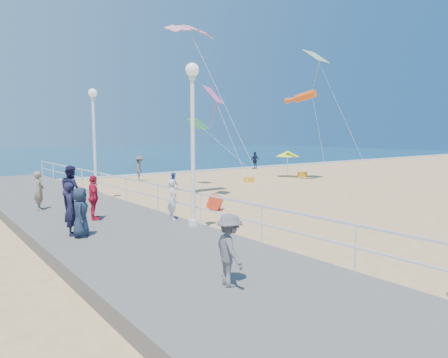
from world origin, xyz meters
TOP-DOWN VIEW (x-y plane):
  - ground at (0.00, 0.00)m, footprint 160.00×160.00m
  - ocean at (0.00, 65.00)m, footprint 160.00×90.00m
  - surf_line at (0.00, 20.50)m, footprint 160.00×1.20m
  - boardwalk at (-7.50, 0.00)m, footprint 5.00×44.00m
  - railing at (-5.05, 0.00)m, footprint 0.05×42.00m
  - lamp_post_mid at (-5.35, 0.00)m, footprint 0.44×0.44m
  - lamp_post_far at (-5.35, 9.00)m, footprint 0.44×0.44m
  - woman_holding_toddler at (-5.40, 1.28)m, footprint 0.49×0.61m
  - toddler_held at (-5.25, 1.43)m, footprint 0.42×0.48m
  - spectator_0 at (-8.97, 1.18)m, footprint 0.52×0.66m
  - spectator_2 at (-7.74, -4.92)m, footprint 0.76×1.05m
  - spectator_3 at (-7.65, 2.92)m, footprint 0.58×1.00m
  - spectator_4 at (-8.81, 0.80)m, footprint 0.73×0.85m
  - spectator_6 at (-8.69, 6.18)m, footprint 0.54×0.66m
  - spectator_7 at (-7.95, 4.45)m, footprint 0.75×0.94m
  - beach_walker_a at (0.55, 16.08)m, footprint 1.22×1.42m
  - beach_walker_b at (14.68, 18.96)m, footprint 1.06×0.54m
  - beach_walker_c at (-6.11, 10.71)m, footprint 0.72×0.85m
  - box_kite at (-1.91, 3.43)m, footprint 0.87×0.90m
  - beach_umbrella at (11.33, 11.37)m, footprint 1.90×1.90m
  - beach_chair_left at (6.42, 10.51)m, footprint 0.55×0.55m
  - beach_chair_right at (12.47, 10.77)m, footprint 0.55×0.55m
  - kite_parafoil at (-0.84, 6.94)m, footprint 2.65×0.94m
  - kite_windsock at (9.80, 8.32)m, footprint 1.00×2.65m
  - kite_diamond_pink at (0.08, 6.23)m, footprint 1.41×1.31m
  - kite_diamond_multi at (10.51, 8.03)m, footprint 1.78×1.54m
  - kite_diamond_green at (2.60, 11.42)m, footprint 1.08×1.26m

SIDE VIEW (x-z plane):
  - ground at x=0.00m, z-range 0.00..0.00m
  - ocean at x=0.00m, z-range -0.01..0.04m
  - surf_line at x=0.00m, z-range 0.01..0.05m
  - boardwalk at x=-7.50m, z-range 0.00..0.40m
  - beach_chair_left at x=6.42m, z-range 0.00..0.40m
  - beach_chair_right at x=12.47m, z-range 0.00..0.40m
  - box_kite at x=-1.91m, z-range -0.07..0.67m
  - beach_walker_c at x=-6.11m, z-range 0.00..1.47m
  - beach_walker_b at x=14.68m, z-range 0.00..1.73m
  - beach_walker_a at x=0.55m, z-range 0.00..1.91m
  - woman_holding_toddler at x=-5.40m, z-range 0.40..1.85m
  - spectator_2 at x=-7.74m, z-range 0.40..1.87m
  - spectator_4 at x=-8.81m, z-range 0.40..1.87m
  - spectator_6 at x=-8.69m, z-range 0.40..1.96m
  - spectator_3 at x=-7.65m, z-range 0.40..2.00m
  - spectator_0 at x=-8.97m, z-range 0.40..2.01m
  - railing at x=-5.05m, z-range 0.98..1.53m
  - spectator_7 at x=-7.95m, z-range 0.40..2.28m
  - toddler_held at x=-5.25m, z-range 1.25..2.07m
  - beach_umbrella at x=11.33m, z-range 0.84..2.98m
  - lamp_post_mid at x=-5.35m, z-range 1.00..6.32m
  - lamp_post_far at x=-5.35m, z-range 1.00..6.32m
  - kite_diamond_green at x=2.60m, z-range 3.81..4.49m
  - kite_diamond_pink at x=0.08m, z-range 5.09..5.97m
  - kite_windsock at x=9.80m, z-range 5.65..6.72m
  - kite_parafoil at x=-0.84m, z-range 8.61..9.26m
  - kite_diamond_multi at x=10.51m, z-range 8.53..9.47m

